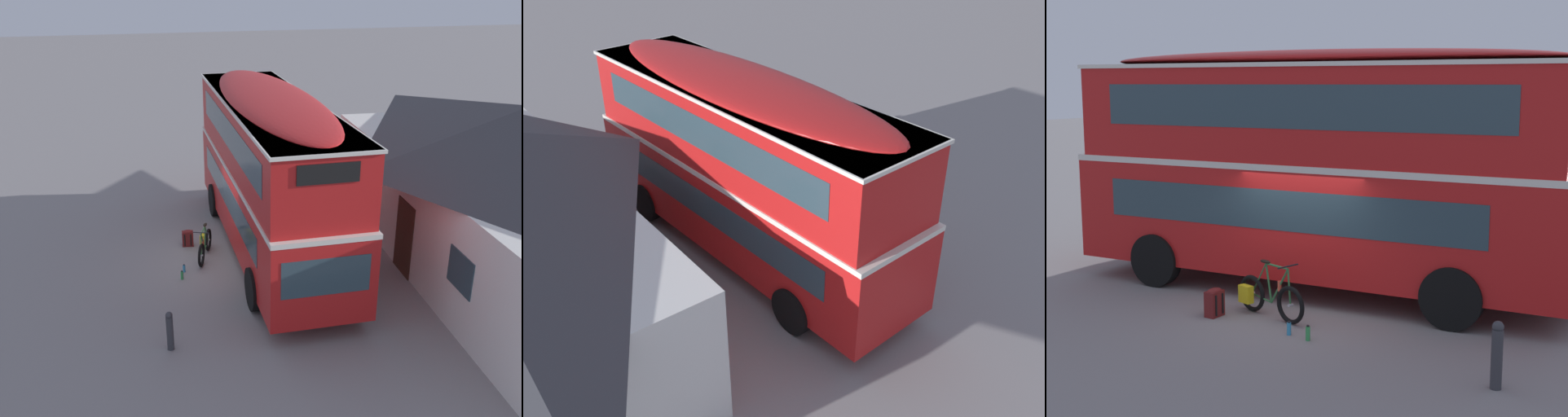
{
  "view_description": "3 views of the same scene",
  "coord_description": "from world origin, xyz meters",
  "views": [
    {
      "loc": [
        15.9,
        -2.53,
        8.19
      ],
      "look_at": [
        -0.08,
        1.06,
        1.48
      ],
      "focal_mm": 42.08,
      "sensor_mm": 36.0,
      "label": 1
    },
    {
      "loc": [
        -11.07,
        9.36,
        9.26
      ],
      "look_at": [
        -1.14,
        0.85,
        1.46
      ],
      "focal_mm": 41.77,
      "sensor_mm": 36.0,
      "label": 2
    },
    {
      "loc": [
        6.42,
        -11.98,
        4.15
      ],
      "look_at": [
        -0.27,
        0.93,
        1.75
      ],
      "focal_mm": 52.51,
      "sensor_mm": 36.0,
      "label": 3
    }
  ],
  "objects": [
    {
      "name": "water_bottle_green_metal",
      "position": [
        0.95,
        -1.4,
        0.12
      ],
      "size": [
        0.08,
        0.08,
        0.26
      ],
      "color": "green",
      "rests_on": "ground"
    },
    {
      "name": "pub_building",
      "position": [
        2.0,
        7.87,
        2.36
      ],
      "size": [
        13.43,
        7.41,
        4.62
      ],
      "color": "silver",
      "rests_on": "ground"
    },
    {
      "name": "water_bottle_blue_sports",
      "position": [
        0.54,
        -1.3,
        0.11
      ],
      "size": [
        0.07,
        0.07,
        0.24
      ],
      "color": "#338CBF",
      "rests_on": "ground"
    },
    {
      "name": "double_decker_bus",
      "position": [
        -0.28,
        1.4,
        2.64
      ],
      "size": [
        10.12,
        2.71,
        4.79
      ],
      "color": "black",
      "rests_on": "ground"
    },
    {
      "name": "touring_bicycle",
      "position": [
        -0.28,
        -0.6,
        0.37
      ],
      "size": [
        1.66,
        0.69,
        1.03
      ],
      "color": "black",
      "rests_on": "ground"
    },
    {
      "name": "ground_plane",
      "position": [
        0.0,
        0.0,
        0.0
      ],
      "size": [
        120.0,
        120.0,
        0.0
      ],
      "primitive_type": "plane",
      "color": "gray"
    },
    {
      "name": "kerb_bollard",
      "position": [
        4.15,
        -1.98,
        0.5
      ],
      "size": [
        0.16,
        0.16,
        0.97
      ],
      "color": "#333338",
      "rests_on": "ground"
    },
    {
      "name": "backpack_on_ground",
      "position": [
        -1.15,
        -1.0,
        0.27
      ],
      "size": [
        0.29,
        0.35,
        0.52
      ],
      "color": "maroon",
      "rests_on": "ground"
    }
  ]
}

